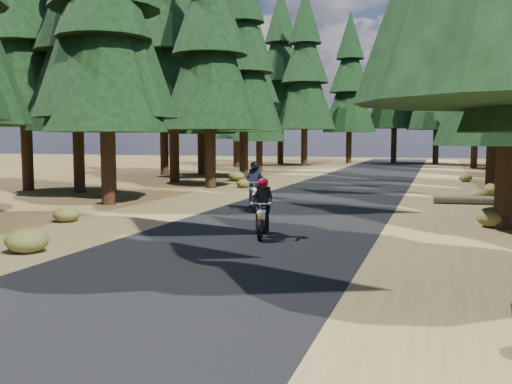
# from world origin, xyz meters

# --- Properties ---
(ground) EXTENTS (120.00, 120.00, 0.00)m
(ground) POSITION_xyz_m (0.00, 0.00, 0.00)
(ground) COLOR #402D16
(ground) RESTS_ON ground
(road) EXTENTS (6.00, 100.00, 0.01)m
(road) POSITION_xyz_m (0.00, 5.00, 0.01)
(road) COLOR black
(road) RESTS_ON ground
(shoulder_l) EXTENTS (3.20, 100.00, 0.01)m
(shoulder_l) POSITION_xyz_m (-4.60, 5.00, 0.00)
(shoulder_l) COLOR brown
(shoulder_l) RESTS_ON ground
(shoulder_r) EXTENTS (3.20, 100.00, 0.01)m
(shoulder_r) POSITION_xyz_m (4.60, 5.00, 0.00)
(shoulder_r) COLOR brown
(shoulder_r) RESTS_ON ground
(pine_forest) EXTENTS (34.59, 55.08, 16.32)m
(pine_forest) POSITION_xyz_m (-0.02, 21.05, 7.89)
(pine_forest) COLOR black
(pine_forest) RESTS_ON ground
(understory_shrubs) EXTENTS (14.35, 32.44, 0.62)m
(understory_shrubs) POSITION_xyz_m (1.78, 6.88, 0.26)
(understory_shrubs) COLOR #474C1E
(understory_shrubs) RESTS_ON ground
(rider_lead) EXTENTS (0.80, 1.71, 1.46)m
(rider_lead) POSITION_xyz_m (0.25, 1.23, 0.49)
(rider_lead) COLOR silver
(rider_lead) RESTS_ON road
(rider_follow) EXTENTS (1.07, 1.94, 1.66)m
(rider_follow) POSITION_xyz_m (-1.55, 6.14, 0.56)
(rider_follow) COLOR maroon
(rider_follow) RESTS_ON road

